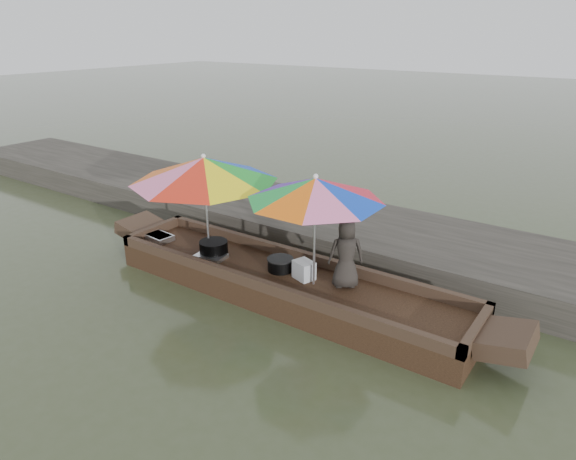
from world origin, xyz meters
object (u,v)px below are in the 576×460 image
Objects in this scene: vendor at (346,253)px; boat_hull at (284,286)px; tray_crayfish at (159,237)px; umbrella_stern at (315,231)px; charcoal_grill at (280,265)px; tray_scallop at (211,256)px; supply_bag at (304,270)px; cooking_pot at (214,248)px; umbrella_bow at (206,204)px.

boat_hull is at bearing -24.15° from vendor.
umbrella_stern is at bearing 2.40° from tray_crayfish.
vendor reaches higher than charcoal_grill.
tray_crayfish is at bearing 177.45° from tray_scallop.
tray_crayfish is 2.74m from supply_bag.
tray_crayfish is at bearing -177.60° from umbrella_stern.
tray_scallop is at bearing -171.88° from boat_hull.
tray_crayfish is at bearing -31.17° from vendor.
boat_hull is 1.11m from vendor.
tray_crayfish is (-2.43, -0.12, 0.22)m from boat_hull.
boat_hull is at bearing -34.61° from charcoal_grill.
boat_hull is 0.43m from supply_bag.
boat_hull is at bearing 2.79° from cooking_pot.
cooking_pot is at bearing -21.31° from umbrella_bow.
cooking_pot is 1.16m from charcoal_grill.
umbrella_bow is at bearing 180.00° from boat_hull.
cooking_pot is at bearing -177.99° from umbrella_stern.
tray_crayfish is 0.46× the size of vendor.
vendor is at bearing 4.78° from umbrella_bow.
umbrella_bow is (1.00, 0.12, 0.73)m from tray_crayfish.
tray_scallop is (1.20, -0.05, -0.01)m from tray_crayfish.
supply_bag is 0.16× the size of umbrella_stern.
cooking_pot is 0.97× the size of tray_scallop.
boat_hull is 3.04× the size of umbrella_stern.
supply_bag reaches higher than cooking_pot.
tray_crayfish is at bearing -174.77° from charcoal_grill.
umbrella_bow is at bearing 6.99° from tray_crayfish.
supply_bag is at bearing 162.03° from umbrella_stern.
supply_bag reaches higher than tray_crayfish.
supply_bag is at bearing 2.14° from umbrella_bow.
umbrella_stern is (1.93, 0.00, 0.00)m from umbrella_bow.
supply_bag is at bearing -3.24° from charcoal_grill.
tray_scallop is at bearing -41.20° from umbrella_bow.
charcoal_grill is (1.15, 0.15, -0.03)m from cooking_pot.
charcoal_grill is 1.08m from vendor.
cooking_pot reaches higher than boat_hull.
supply_bag reaches higher than tray_scallop.
tray_scallop is (0.04, -0.11, -0.08)m from cooking_pot.
tray_scallop is at bearing -69.79° from cooking_pot.
umbrella_bow is (-2.31, -0.19, 0.29)m from vendor.
cooking_pot reaches higher than tray_crayfish.
boat_hull is 15.04× the size of charcoal_grill.
tray_crayfish is 0.25× the size of umbrella_stern.
tray_crayfish reaches higher than boat_hull.
umbrella_stern is (1.77, 0.06, 0.66)m from cooking_pot.
tray_scallop reaches higher than boat_hull.
boat_hull is 12.20× the size of tray_scallop.
tray_crayfish is 1.00× the size of tray_scallop.
charcoal_grill is (-0.13, 0.09, 0.26)m from boat_hull.
tray_scallop is 0.46× the size of vendor.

